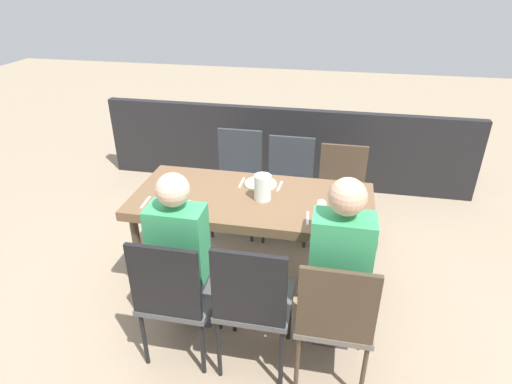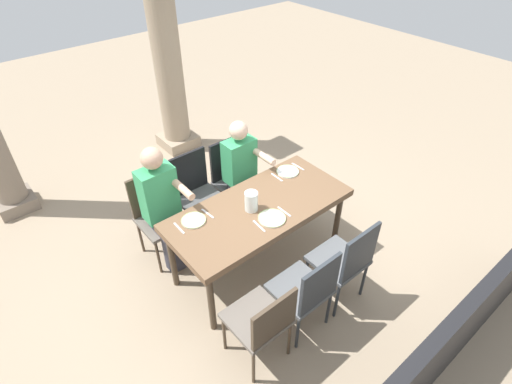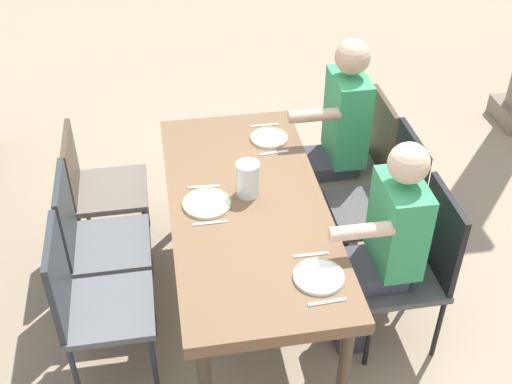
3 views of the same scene
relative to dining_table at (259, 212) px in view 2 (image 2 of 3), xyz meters
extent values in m
plane|color=gray|center=(0.00, 0.00, -0.71)|extent=(16.00, 16.00, 0.00)
cube|color=brown|center=(0.00, 0.00, 0.04)|extent=(1.76, 0.80, 0.07)
cylinder|color=#473828|center=(-0.80, 0.32, -0.35)|extent=(0.06, 0.06, 0.71)
cylinder|color=#473828|center=(0.80, 0.32, -0.35)|extent=(0.06, 0.06, 0.71)
cylinder|color=#473828|center=(-0.80, -0.32, -0.35)|extent=(0.06, 0.06, 0.71)
cylinder|color=#473828|center=(0.80, -0.32, -0.35)|extent=(0.06, 0.06, 0.71)
cube|color=#6A6158|center=(-0.65, 0.74, -0.26)|extent=(0.44, 0.44, 0.04)
cube|color=#473828|center=(-0.65, 0.94, -0.02)|extent=(0.42, 0.03, 0.48)
cylinder|color=#473828|center=(-0.84, 0.55, -0.49)|extent=(0.03, 0.03, 0.43)
cylinder|color=#473828|center=(-0.46, 0.55, -0.49)|extent=(0.03, 0.03, 0.43)
cylinder|color=#473828|center=(-0.84, 0.93, -0.49)|extent=(0.03, 0.03, 0.43)
cylinder|color=#473828|center=(-0.46, 0.93, -0.49)|extent=(0.03, 0.03, 0.43)
cube|color=#6A6158|center=(-0.65, -0.74, -0.24)|extent=(0.44, 0.44, 0.04)
cube|color=#473828|center=(-0.65, -0.94, -0.04)|extent=(0.42, 0.03, 0.40)
cylinder|color=#473828|center=(-0.46, -0.55, -0.48)|extent=(0.03, 0.03, 0.45)
cylinder|color=#473828|center=(-0.84, -0.55, -0.48)|extent=(0.03, 0.03, 0.45)
cylinder|color=#473828|center=(-0.46, -0.93, -0.48)|extent=(0.03, 0.03, 0.45)
cylinder|color=#473828|center=(-0.84, -0.93, -0.48)|extent=(0.03, 0.03, 0.45)
cube|color=#4F4F50|center=(-0.18, 0.74, -0.23)|extent=(0.44, 0.44, 0.04)
cube|color=black|center=(-0.18, 0.94, 0.02)|extent=(0.42, 0.03, 0.49)
cylinder|color=black|center=(-0.37, 0.55, -0.48)|extent=(0.03, 0.03, 0.46)
cylinder|color=black|center=(0.01, 0.55, -0.48)|extent=(0.03, 0.03, 0.46)
cylinder|color=black|center=(-0.37, 0.93, -0.48)|extent=(0.03, 0.03, 0.46)
cylinder|color=black|center=(0.01, 0.93, -0.48)|extent=(0.03, 0.03, 0.46)
cube|color=#5B5E61|center=(-0.18, -0.74, -0.26)|extent=(0.44, 0.44, 0.04)
cube|color=#2D3338|center=(-0.18, -0.94, -0.03)|extent=(0.42, 0.03, 0.47)
cylinder|color=#2D3338|center=(0.01, -0.55, -0.49)|extent=(0.03, 0.03, 0.43)
cylinder|color=#2D3338|center=(-0.37, -0.55, -0.49)|extent=(0.03, 0.03, 0.43)
cylinder|color=#2D3338|center=(0.01, -0.93, -0.49)|extent=(0.03, 0.03, 0.43)
cylinder|color=#2D3338|center=(-0.37, -0.93, -0.49)|extent=(0.03, 0.03, 0.43)
cube|color=#4F4F50|center=(0.31, 0.74, -0.27)|extent=(0.44, 0.44, 0.04)
cube|color=black|center=(0.31, 0.94, -0.02)|extent=(0.42, 0.03, 0.50)
cylinder|color=black|center=(0.12, 0.55, -0.50)|extent=(0.03, 0.03, 0.42)
cylinder|color=black|center=(0.50, 0.55, -0.50)|extent=(0.03, 0.03, 0.42)
cylinder|color=black|center=(0.12, 0.93, -0.50)|extent=(0.03, 0.03, 0.42)
cylinder|color=black|center=(0.50, 0.93, -0.50)|extent=(0.03, 0.03, 0.42)
cube|color=#5B5E61|center=(0.31, -0.74, -0.25)|extent=(0.44, 0.44, 0.04)
cube|color=#2D3338|center=(0.31, -0.94, -0.01)|extent=(0.42, 0.03, 0.49)
cylinder|color=#2D3338|center=(0.50, -0.55, -0.49)|extent=(0.03, 0.03, 0.44)
cylinder|color=#2D3338|center=(0.12, -0.55, -0.49)|extent=(0.03, 0.03, 0.44)
cylinder|color=#2D3338|center=(0.50, -0.93, -0.49)|extent=(0.03, 0.03, 0.44)
cylinder|color=#2D3338|center=(0.12, -0.93, -0.49)|extent=(0.03, 0.03, 0.44)
cube|color=#3F3F4C|center=(-0.65, 0.51, -0.48)|extent=(0.24, 0.14, 0.46)
cube|color=#3F3F4C|center=(-0.65, 0.60, -0.20)|extent=(0.28, 0.32, 0.10)
cube|color=#389E60|center=(-0.65, 0.71, 0.13)|extent=(0.34, 0.20, 0.55)
sphere|color=tan|center=(-0.65, 0.71, 0.52)|extent=(0.20, 0.20, 0.20)
cylinder|color=tan|center=(-0.51, 0.47, 0.25)|extent=(0.07, 0.30, 0.07)
cube|color=#3F3F4C|center=(0.31, 0.50, -0.48)|extent=(0.24, 0.14, 0.46)
cube|color=#3F3F4C|center=(0.31, 0.59, -0.20)|extent=(0.28, 0.32, 0.10)
cube|color=#389E60|center=(0.31, 0.70, 0.10)|extent=(0.34, 0.20, 0.49)
sphere|color=beige|center=(0.31, 0.70, 0.46)|extent=(0.20, 0.20, 0.20)
cylinder|color=beige|center=(0.45, 0.46, 0.20)|extent=(0.07, 0.30, 0.07)
cube|color=gray|center=(-1.68, 2.58, -0.63)|extent=(0.42, 0.42, 0.16)
cube|color=tan|center=(0.60, 2.58, -0.63)|extent=(0.49, 0.49, 0.16)
cylinder|color=tan|center=(0.60, 2.58, 0.68)|extent=(0.38, 0.38, 2.45)
cube|color=black|center=(0.00, -1.81, -0.26)|extent=(4.16, 0.10, 0.90)
cylinder|color=silver|center=(-0.58, 0.22, 0.08)|extent=(0.22, 0.22, 0.01)
torus|color=#A0BE77|center=(-0.58, 0.22, 0.08)|extent=(0.22, 0.22, 0.01)
cube|color=silver|center=(-0.73, 0.22, 0.07)|extent=(0.02, 0.17, 0.01)
cube|color=silver|center=(-0.43, 0.22, 0.07)|extent=(0.03, 0.17, 0.01)
cylinder|color=silver|center=(-0.02, -0.21, 0.08)|extent=(0.25, 0.25, 0.01)
torus|color=#A0BE77|center=(-0.02, -0.21, 0.08)|extent=(0.25, 0.25, 0.01)
cube|color=silver|center=(-0.17, -0.21, 0.07)|extent=(0.03, 0.17, 0.01)
cube|color=silver|center=(0.13, -0.21, 0.07)|extent=(0.02, 0.17, 0.01)
cylinder|color=white|center=(0.58, 0.23, 0.08)|extent=(0.23, 0.23, 0.01)
torus|color=#A9CD91|center=(0.58, 0.23, 0.08)|extent=(0.23, 0.23, 0.01)
cube|color=silver|center=(0.43, 0.23, 0.07)|extent=(0.02, 0.17, 0.01)
cube|color=silver|center=(0.73, 0.23, 0.07)|extent=(0.02, 0.17, 0.01)
cylinder|color=white|center=(-0.08, 0.02, 0.17)|extent=(0.12, 0.12, 0.19)
cylinder|color=#EFEAC6|center=(-0.08, 0.02, 0.14)|extent=(0.11, 0.11, 0.12)
camera|label=1|loc=(-0.56, 2.69, 1.58)|focal=30.01mm
camera|label=2|loc=(-1.84, -2.16, 2.48)|focal=28.16mm
camera|label=3|loc=(2.57, -0.39, 2.15)|focal=45.66mm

